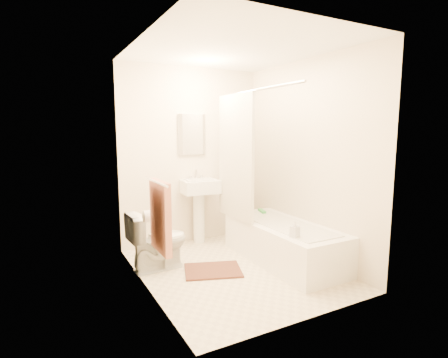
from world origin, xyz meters
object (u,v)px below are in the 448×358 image
soap_bottle (295,229)px  bathtub (283,242)px  toilet (158,241)px  sink (199,209)px  bath_mat (213,270)px

soap_bottle → bathtub: bearing=64.3°
toilet → sink: size_ratio=0.69×
soap_bottle → toilet: bearing=141.2°
sink → bathtub: sink is taller
toilet → sink: bearing=-54.6°
sink → soap_bottle: size_ratio=5.45×
bathtub → bath_mat: bathtub is taller
bath_mat → soap_bottle: 1.03m
bath_mat → soap_bottle: bearing=-41.3°
sink → bathtub: 1.29m
bathtub → soap_bottle: size_ratio=9.12×
sink → soap_bottle: bearing=-71.9°
bathtub → bath_mat: size_ratio=2.61×
toilet → soap_bottle: size_ratio=3.76×
sink → bathtub: bearing=-56.8°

